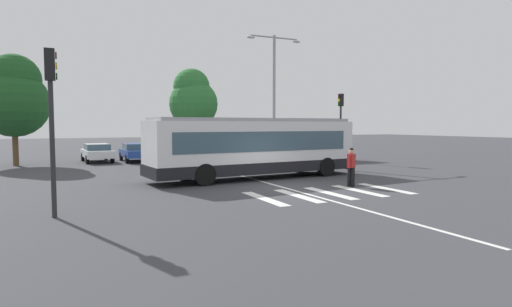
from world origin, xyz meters
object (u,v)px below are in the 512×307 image
Objects in this scene: parked_car_black at (235,149)px; parked_car_champagne at (206,149)px; parked_car_white at (97,152)px; parked_car_silver at (172,150)px; bus_stop_shelter at (315,129)px; twin_arm_street_lamp at (274,86)px; pedestrian_crossing_street at (351,165)px; city_transit_bus at (255,147)px; traffic_light_far_corner at (341,117)px; parked_car_blue at (135,151)px; background_tree_left at (14,96)px; traffic_light_near_corner at (51,106)px; background_tree_right at (193,99)px.

parked_car_champagne is at bearing 179.82° from parked_car_black.
parked_car_white is 5.41m from parked_car_silver.
twin_arm_street_lamp reaches higher than bus_stop_shelter.
bus_stop_shelter is at bearing 63.23° from pedestrian_crossing_street.
twin_arm_street_lamp is (0.37, -6.23, 4.69)m from parked_car_black.
city_transit_bus reaches higher than parked_car_black.
bus_stop_shelter is (15.35, -5.57, 1.65)m from parked_car_white.
traffic_light_far_corner is at bearing -33.08° from parked_car_silver.
parked_car_blue is 8.67m from background_tree_left.
pedestrian_crossing_street is 0.34× the size of traffic_light_far_corner.
bus_stop_shelter is (7.17, -4.95, 1.65)m from parked_car_champagne.
parked_car_silver is at bearing 146.92° from traffic_light_far_corner.
city_transit_bus is 13.35m from parked_car_blue.
traffic_light_far_corner is at bearing -10.07° from twin_arm_street_lamp.
bus_stop_shelter is (9.99, -4.82, 1.65)m from parked_car_silver.
parked_car_champagne is at bearing 145.41° from bus_stop_shelter.
city_transit_bus is at bearing -84.89° from parked_car_silver.
background_tree_left is (-7.76, 0.08, 3.86)m from parked_car_blue.
pedestrian_crossing_street reaches higher than parked_car_white.
city_transit_bus is 2.31× the size of traffic_light_near_corner.
background_tree_right is (-6.62, 10.19, 2.70)m from bus_stop_shelter.
traffic_light_far_corner is (6.99, 10.17, 2.37)m from pedestrian_crossing_street.
traffic_light_far_corner is at bearing 30.85° from city_transit_bus.
traffic_light_far_corner reaches higher than traffic_light_near_corner.
parked_car_white is 6.45m from background_tree_left.
pedestrian_crossing_street is 0.19× the size of twin_arm_street_lamp.
twin_arm_street_lamp is (11.09, -6.86, 4.69)m from parked_car_white.
traffic_light_far_corner is 0.56× the size of twin_arm_street_lamp.
city_transit_bus is 15.00m from parked_car_white.
traffic_light_near_corner is 18.76m from background_tree_left.
background_tree_right reaches higher than traffic_light_near_corner.
parked_car_blue is at bearing -138.70° from background_tree_right.
traffic_light_far_corner reaches higher than parked_car_champagne.
parked_car_blue is 0.51× the size of twin_arm_street_lamp.
parked_car_black is 0.62× the size of background_tree_left.
parked_car_black is (8.09, 0.11, 0.00)m from parked_car_blue.
parked_car_white is 18.07m from traffic_light_far_corner.
background_tree_right is at bearing 41.30° from parked_car_blue.
city_transit_bus reaches higher than parked_car_silver.
bus_stop_shelter reaches higher than parked_car_white.
background_tree_right is at bearing 90.98° from pedestrian_crossing_street.
parked_car_black is 0.59× the size of background_tree_right.
parked_car_white is at bearing 148.26° from twin_arm_street_lamp.
parked_car_silver is at bearing 154.23° from bus_stop_shelter.
pedestrian_crossing_street is 12.12m from traffic_light_near_corner.
parked_car_silver is (-1.14, 12.75, -0.82)m from city_transit_bus.
bus_stop_shelter is at bearing -20.77° from parked_car_blue.
twin_arm_street_lamp is at bearing -20.91° from background_tree_left.
traffic_light_near_corner is (-5.34, -18.47, 2.51)m from parked_car_blue.
bus_stop_shelter reaches higher than parked_car_blue.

